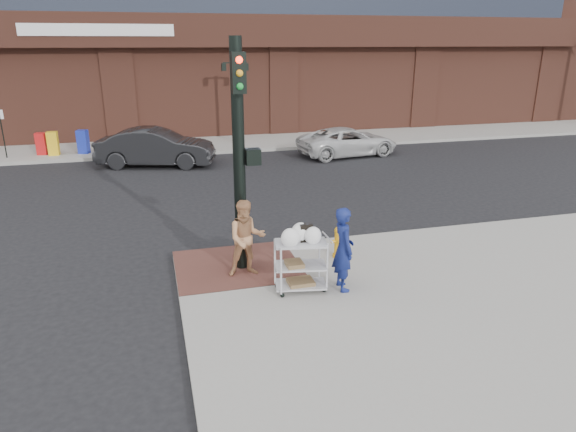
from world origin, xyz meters
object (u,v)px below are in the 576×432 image
object	(u,v)px
traffic_signal_pole	(240,151)
pedestrian_tan	(247,238)
minivan_white	(348,142)
utility_cart	(301,261)
sedan_dark	(156,147)
lamp_post	(236,93)
woman_blue	(343,249)
fire_hydrant	(338,242)

from	to	relation	value
traffic_signal_pole	pedestrian_tan	distance (m)	1.87
minivan_white	utility_cart	xyz separation A→B (m)	(-6.06, -12.81, 0.15)
sedan_dark	lamp_post	bearing A→B (deg)	-32.62
woman_blue	sedan_dark	world-z (taller)	woman_blue
sedan_dark	minivan_white	xyz separation A→B (m)	(8.62, -0.13, -0.15)
woman_blue	minivan_white	xyz separation A→B (m)	(5.20, 12.96, -0.39)
lamp_post	traffic_signal_pole	size ratio (longest dim) A/B	0.80
fire_hydrant	utility_cart	bearing A→B (deg)	-133.50
traffic_signal_pole	fire_hydrant	bearing A→B (deg)	0.03
lamp_post	woman_blue	bearing A→B (deg)	-92.32
woman_blue	minivan_white	bearing A→B (deg)	-20.47
pedestrian_tan	sedan_dark	size ratio (longest dim) A/B	0.35
woman_blue	pedestrian_tan	xyz separation A→B (m)	(-1.78, 1.18, -0.03)
traffic_signal_pole	fire_hydrant	xyz separation A→B (m)	(2.29, 0.00, -2.29)
woman_blue	fire_hydrant	bearing A→B (deg)	-15.90
lamp_post	woman_blue	xyz separation A→B (m)	(-0.68, -16.80, -1.58)
traffic_signal_pole	sedan_dark	xyz separation A→B (m)	(-1.62, 11.52, -2.03)
sedan_dark	minivan_white	size ratio (longest dim) A/B	1.04
lamp_post	pedestrian_tan	distance (m)	15.89
traffic_signal_pole	sedan_dark	distance (m)	11.80
traffic_signal_pole	utility_cart	bearing A→B (deg)	-56.54
utility_cart	minivan_white	bearing A→B (deg)	64.68
sedan_dark	utility_cart	world-z (taller)	sedan_dark
woman_blue	utility_cart	distance (m)	0.90
traffic_signal_pole	woman_blue	xyz separation A→B (m)	(1.80, -1.57, -1.80)
minivan_white	pedestrian_tan	bearing A→B (deg)	141.57
minivan_white	fire_hydrant	xyz separation A→B (m)	(-4.71, -11.39, -0.11)
utility_cart	pedestrian_tan	bearing A→B (deg)	131.83
woman_blue	utility_cart	size ratio (longest dim) A/B	1.24
sedan_dark	pedestrian_tan	bearing A→B (deg)	-156.97
pedestrian_tan	minivan_white	xyz separation A→B (m)	(6.98, 11.78, -0.36)
traffic_signal_pole	fire_hydrant	size ratio (longest dim) A/B	6.51
utility_cart	lamp_post	bearing A→B (deg)	84.72
woman_blue	pedestrian_tan	bearing A→B (deg)	57.86
pedestrian_tan	minivan_white	distance (m)	13.70
utility_cart	fire_hydrant	size ratio (longest dim) A/B	1.86
lamp_post	fire_hydrant	bearing A→B (deg)	-90.72
lamp_post	woman_blue	size ratio (longest dim) A/B	2.26
fire_hydrant	woman_blue	bearing A→B (deg)	-107.30
utility_cart	fire_hydrant	xyz separation A→B (m)	(1.35, 1.42, -0.26)
utility_cart	sedan_dark	bearing A→B (deg)	101.19
traffic_signal_pole	utility_cart	world-z (taller)	traffic_signal_pole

